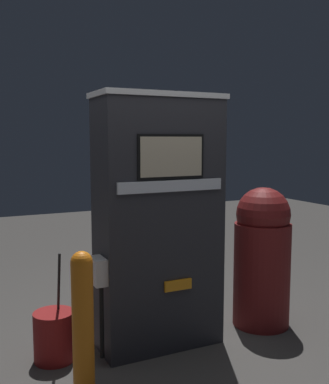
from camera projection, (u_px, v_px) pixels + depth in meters
The scene contains 5 objects.
ground_plane at pixel (171, 354), 3.43m from camera, with size 14.00×14.00×0.00m, color #423F3D.
gas_pump at pixel (158, 222), 3.51m from camera, with size 1.06×0.47×1.98m.
safety_bollard at pixel (83, 326), 2.72m from camera, with size 0.13×0.13×0.97m.
trash_bin at pixel (262, 255), 3.93m from camera, with size 0.49×0.49×1.23m.
squeegee_bucket at pixel (54, 336), 3.33m from camera, with size 0.30×0.30×0.82m.
Camera 1 is at (-1.46, -2.92, 1.64)m, focal length 42.00 mm.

